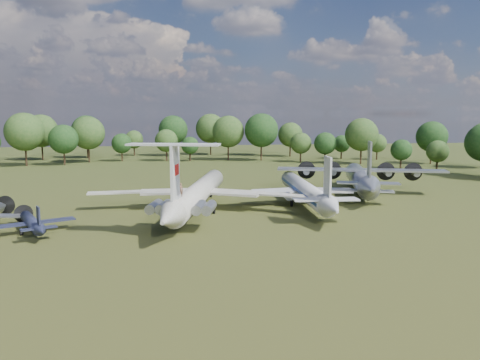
{
  "coord_description": "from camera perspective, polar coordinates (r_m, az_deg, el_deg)",
  "views": [
    {
      "loc": [
        -0.74,
        -71.23,
        14.75
      ],
      "look_at": [
        9.47,
        -3.2,
        5.0
      ],
      "focal_mm": 35.0,
      "sensor_mm": 36.0,
      "label": 1
    }
  ],
  "objects": [
    {
      "name": "small_prop_west",
      "position": [
        63.73,
        -24.0,
        -5.06
      ],
      "size": [
        15.44,
        17.28,
        2.08
      ],
      "primitive_type": null,
      "rotation": [
        0.0,
        0.0,
        0.43
      ],
      "color": "black",
      "rests_on": "ground"
    },
    {
      "name": "an12_transport",
      "position": [
        89.47,
        14.47,
        -0.21
      ],
      "size": [
        39.33,
        41.76,
        4.52
      ],
      "primitive_type": null,
      "rotation": [
        0.0,
        0.0,
        -0.29
      ],
      "color": "#979A9E",
      "rests_on": "ground"
    },
    {
      "name": "il62_airliner",
      "position": [
        71.62,
        -5.05,
        -2.04
      ],
      "size": [
        44.59,
        52.19,
        4.43
      ],
      "primitive_type": null,
      "rotation": [
        0.0,
        0.0,
        -0.24
      ],
      "color": "beige",
      "rests_on": "ground"
    },
    {
      "name": "tu104_jet",
      "position": [
        76.52,
        7.89,
        -1.65
      ],
      "size": [
        31.59,
        40.63,
        3.88
      ],
      "primitive_type": null,
      "rotation": [
        0.0,
        0.0,
        -0.07
      ],
      "color": "silver",
      "rests_on": "ground"
    },
    {
      "name": "person_on_il62",
      "position": [
        59.13,
        -7.26,
        -1.18
      ],
      "size": [
        0.7,
        0.51,
        1.77
      ],
      "primitive_type": "imported",
      "rotation": [
        0.0,
        0.0,
        3.0
      ],
      "color": "brown",
      "rests_on": "il62_airliner"
    },
    {
      "name": "ground",
      "position": [
        72.74,
        -7.79,
        -3.71
      ],
      "size": [
        300.0,
        300.0,
        0.0
      ],
      "primitive_type": "plane",
      "color": "#1F3B13",
      "rests_on": "ground"
    }
  ]
}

